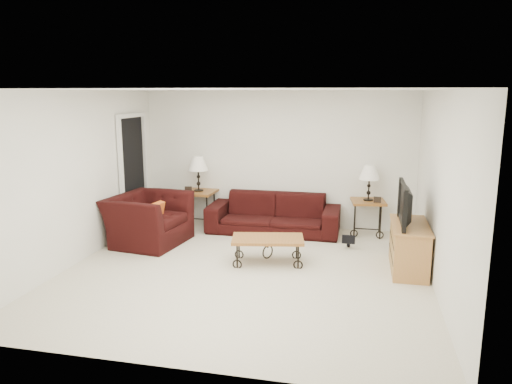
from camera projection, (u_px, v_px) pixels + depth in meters
ground at (245, 271)px, 6.78m from camera, size 5.00×5.00×0.00m
wall_back at (277, 160)px, 8.92m from camera, size 5.00×0.02×2.50m
wall_front at (176, 237)px, 4.14m from camera, size 5.00×0.02×2.50m
wall_left at (79, 177)px, 7.06m from camera, size 0.02×5.00×2.50m
wall_right at (440, 192)px, 6.00m from camera, size 0.02×5.00×2.50m
ceiling at (244, 90)px, 6.28m from camera, size 5.00×5.00×0.00m
doorway at (133, 174)px, 8.67m from camera, size 0.08×0.94×2.04m
sofa at (273, 214)px, 8.64m from camera, size 2.33×0.91×0.68m
side_table_left at (199, 208)px, 9.12m from camera, size 0.63×0.63×0.65m
side_table_right at (367, 218)px, 8.47m from camera, size 0.64×0.64×0.62m
lamp_left at (198, 174)px, 8.99m from camera, size 0.39×0.39×0.65m
lamp_right at (369, 183)px, 8.35m from camera, size 0.40×0.40×0.62m
photo_frame_left at (188, 189)px, 8.93m from camera, size 0.13×0.03×0.11m
photo_frame_right at (377, 200)px, 8.22m from camera, size 0.13×0.03×0.10m
coffee_table at (268, 250)px, 7.08m from camera, size 1.12×0.74×0.39m
armchair at (149, 219)px, 7.99m from camera, size 1.25×1.39×0.81m
throw_pillow at (155, 214)px, 7.89m from camera, size 0.15×0.38×0.37m
tv_stand at (409, 247)px, 6.79m from camera, size 0.46×1.11×0.67m
television at (410, 204)px, 6.66m from camera, size 0.13×1.00×0.57m
backpack at (349, 235)px, 7.80m from camera, size 0.34×0.28×0.41m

